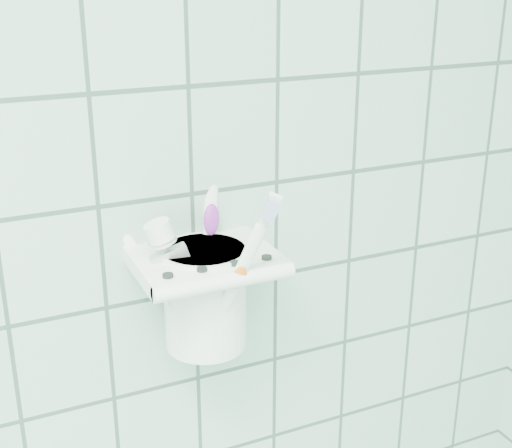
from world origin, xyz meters
The scene contains 6 objects.
holder_bracket centered at (0.64, 1.15, 1.30)m, with size 0.13×0.11×0.04m.
cup centered at (0.64, 1.16, 1.27)m, with size 0.09×0.09×0.10m.
toothbrush_pink centered at (0.63, 1.15, 1.31)m, with size 0.08×0.07×0.17m.
toothbrush_blue centered at (0.65, 1.16, 1.33)m, with size 0.05×0.07×0.22m.
toothbrush_orange centered at (0.64, 1.14, 1.31)m, with size 0.05×0.07×0.18m.
toothpaste_tube centered at (0.64, 1.15, 1.30)m, with size 0.06×0.03×0.14m.
Camera 1 is at (0.43, 0.57, 1.58)m, focal length 50.00 mm.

